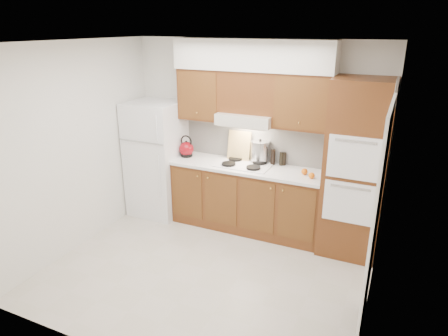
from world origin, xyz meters
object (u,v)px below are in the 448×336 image
object	(u,v)px
oven_cabinet	(355,170)
kettle	(186,149)
fridge	(157,159)
stock_pot	(260,151)

from	to	relation	value
oven_cabinet	kettle	xyz separation A→B (m)	(-2.37, 0.03, -0.04)
fridge	oven_cabinet	distance (m)	2.86
fridge	stock_pot	world-z (taller)	fridge
oven_cabinet	kettle	size ratio (longest dim) A/B	10.39
kettle	stock_pot	world-z (taller)	stock_pot
fridge	oven_cabinet	xyz separation A→B (m)	(2.85, 0.03, 0.24)
oven_cabinet	stock_pot	distance (m)	1.33
oven_cabinet	stock_pot	world-z (taller)	oven_cabinet
fridge	stock_pot	size ratio (longest dim) A/B	6.36
oven_cabinet	kettle	world-z (taller)	oven_cabinet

